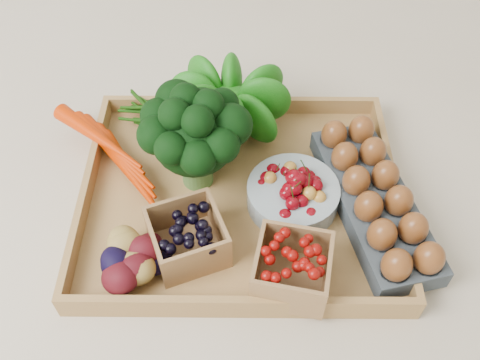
{
  "coord_description": "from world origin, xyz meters",
  "views": [
    {
      "loc": [
        0.0,
        -0.58,
        0.77
      ],
      "look_at": [
        0.0,
        0.0,
        0.06
      ],
      "focal_mm": 40.0,
      "sensor_mm": 36.0,
      "label": 1
    }
  ],
  "objects_px": {
    "tray": "(240,199)",
    "egg_carton": "(373,203)",
    "cherry_bowl": "(293,195)",
    "broccoli": "(196,153)"
  },
  "relations": [
    {
      "from": "tray",
      "to": "broccoli",
      "type": "xyz_separation_m",
      "value": [
        -0.08,
        0.04,
        0.08
      ]
    },
    {
      "from": "egg_carton",
      "to": "cherry_bowl",
      "type": "bearing_deg",
      "value": 160.38
    },
    {
      "from": "cherry_bowl",
      "to": "tray",
      "type": "bearing_deg",
      "value": 171.41
    },
    {
      "from": "cherry_bowl",
      "to": "egg_carton",
      "type": "xyz_separation_m",
      "value": [
        0.14,
        -0.01,
        -0.0
      ]
    },
    {
      "from": "tray",
      "to": "cherry_bowl",
      "type": "relative_size",
      "value": 3.45
    },
    {
      "from": "tray",
      "to": "cherry_bowl",
      "type": "xyz_separation_m",
      "value": [
        0.09,
        -0.01,
        0.03
      ]
    },
    {
      "from": "tray",
      "to": "broccoli",
      "type": "relative_size",
      "value": 2.98
    },
    {
      "from": "broccoli",
      "to": "egg_carton",
      "type": "distance_m",
      "value": 0.32
    },
    {
      "from": "tray",
      "to": "egg_carton",
      "type": "xyz_separation_m",
      "value": [
        0.23,
        -0.03,
        0.03
      ]
    },
    {
      "from": "broccoli",
      "to": "egg_carton",
      "type": "height_order",
      "value": "broccoli"
    }
  ]
}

